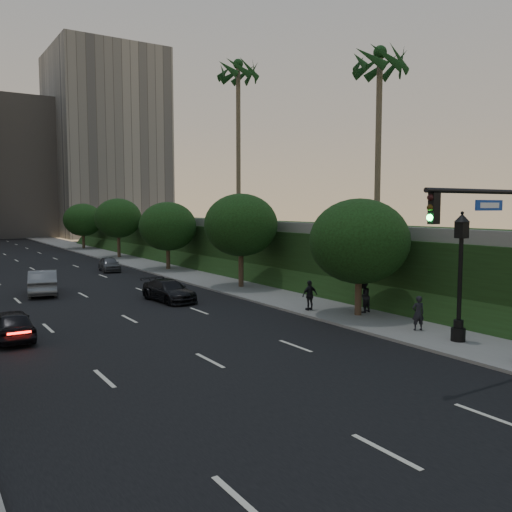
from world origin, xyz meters
TOP-DOWN VIEW (x-y plane):
  - ground at (0.00, 0.00)m, footprint 160.00×160.00m
  - road_surface at (0.00, 30.00)m, footprint 16.00×140.00m
  - sidewalk_right at (10.25, 30.00)m, footprint 4.50×140.00m
  - embankment at (22.00, 28.00)m, footprint 18.00×90.00m
  - parapet_wall at (13.50, 28.00)m, footprint 0.35×90.00m
  - office_block_mid at (6.00, 102.00)m, footprint 22.00×18.00m
  - office_block_right at (24.00, 96.00)m, footprint 20.00×22.00m
  - tree_right_a at (10.30, 8.00)m, footprint 5.20×5.20m
  - tree_right_b at (10.30, 20.00)m, footprint 5.20×5.20m
  - tree_right_c at (10.30, 33.00)m, footprint 5.20×5.20m
  - tree_right_d at (10.30, 47.00)m, footprint 5.20×5.20m
  - tree_right_e at (10.30, 62.00)m, footprint 5.20×5.20m
  - palm_mid at (17.50, 14.00)m, footprint 3.20×3.20m
  - palm_far at (16.00, 30.00)m, footprint 3.20×3.20m
  - traffic_signal_mast at (8.06, -1.79)m, footprint 5.68×0.56m
  - street_lamp at (10.03, 1.61)m, footprint 0.64×0.64m
  - sedan_near_left at (-5.81, 12.46)m, footprint 1.65×4.07m
  - sedan_mid_left at (-2.14, 24.78)m, footprint 2.68×5.23m
  - sedan_near_right at (3.86, 17.86)m, footprint 2.32×4.74m
  - sedan_far_right at (5.52, 35.17)m, footprint 1.99×4.00m
  - pedestrian_a at (10.17, 3.90)m, footprint 0.69×0.58m
  - pedestrian_b at (11.01, 8.35)m, footprint 0.98×0.84m
  - pedestrian_c at (8.99, 10.42)m, footprint 0.97×0.43m

SIDE VIEW (x-z plane):
  - ground at x=0.00m, z-range 0.00..0.00m
  - road_surface at x=0.00m, z-range 0.00..0.02m
  - sidewalk_right at x=10.25m, z-range 0.00..0.15m
  - sedan_far_right at x=5.52m, z-range 0.00..1.31m
  - sedan_near_right at x=3.86m, z-range 0.00..1.33m
  - sedan_near_left at x=-5.81m, z-range 0.00..1.38m
  - sedan_mid_left at x=-2.14m, z-range 0.00..1.64m
  - pedestrian_a at x=10.17m, z-range 0.15..1.74m
  - pedestrian_c at x=8.99m, z-range 0.15..1.79m
  - pedestrian_b at x=11.01m, z-range 0.15..1.91m
  - embankment at x=22.00m, z-range 0.00..4.00m
  - street_lamp at x=10.03m, z-range -0.18..5.44m
  - traffic_signal_mast at x=8.06m, z-range 0.17..7.17m
  - tree_right_a at x=10.30m, z-range 0.90..7.14m
  - tree_right_c at x=10.30m, z-range 0.90..7.14m
  - tree_right_e at x=10.30m, z-range 0.90..7.14m
  - parapet_wall at x=13.50m, z-range 4.00..4.70m
  - tree_right_b at x=10.30m, z-range 1.15..7.88m
  - tree_right_d at x=10.30m, z-range 1.15..7.88m
  - office_block_mid at x=6.00m, z-range 0.00..26.00m
  - palm_mid at x=17.50m, z-range 8.82..21.82m
  - palm_far at x=16.00m, z-range 9.89..25.39m
  - office_block_right at x=24.00m, z-range 0.00..36.00m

